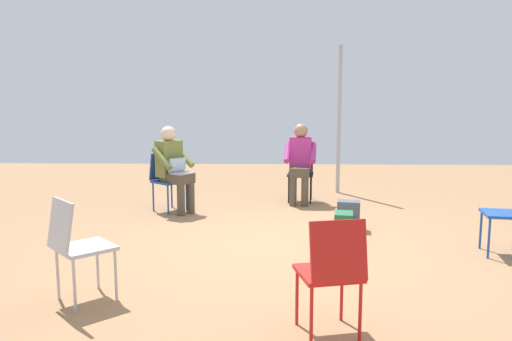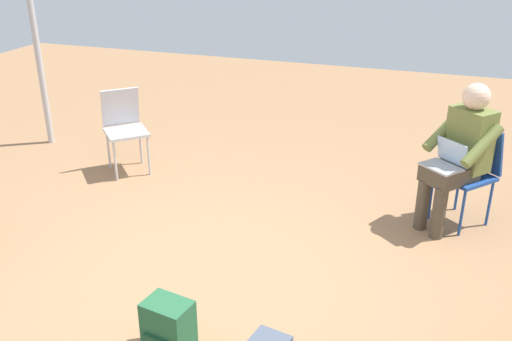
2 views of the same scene
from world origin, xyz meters
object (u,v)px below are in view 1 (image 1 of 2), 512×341
Objects in this scene: chair_north at (512,209)px; chair_west at (301,170)px; person_with_laptop at (173,165)px; chair_southeast at (76,242)px; chair_southwest at (166,177)px; backpack_near_laptop_user at (348,217)px; chair_east at (332,268)px; person_in_magenta at (300,159)px; backpack_by_empty_chair at (343,230)px.

chair_west is (-2.78, -2.02, 0.00)m from chair_north.
chair_west is 0.69× the size of person_with_laptop.
person_with_laptop reaches higher than chair_southeast.
chair_southwest is 2.36× the size of backpack_near_laptop_user.
chair_west and chair_southeast have the same top height.
person_with_laptop is at bearing 102.39° from chair_east.
chair_north is 0.69× the size of person_in_magenta.
chair_southeast is (4.12, -2.03, 0.00)m from chair_west.
chair_east is (1.90, -2.09, 0.00)m from chair_north.
chair_west is 1.00× the size of chair_southwest.
backpack_by_empty_chair is (1.67, 2.34, -0.34)m from chair_southwest.
backpack_near_laptop_user is 1.00× the size of backpack_by_empty_chair.
person_in_magenta reaches higher than chair_southwest.
chair_west reaches higher than backpack_by_empty_chair.
backpack_by_empty_chair is (-1.69, 2.37, -0.34)m from chair_southeast.
chair_north is at bearing 78.19° from backpack_by_empty_chair.
chair_west is 2.15m from chair_southwest.
chair_north is 4.27m from chair_southeast.
chair_north is 1.00× the size of chair_east.
person_in_magenta is at bearing 146.76° from chair_southwest.
backpack_near_laptop_user is (1.61, 0.51, -0.54)m from person_in_magenta.
chair_west is 1.00× the size of chair_southeast.
chair_southeast reaches higher than backpack_by_empty_chair.
person_with_laptop reaches higher than backpack_near_laptop_user.
backpack_by_empty_chair is (-2.25, 0.41, -0.34)m from chair_east.
chair_north is 3.43m from chair_west.
chair_southeast is 0.69× the size of person_with_laptop.
chair_west is at bearing 150.86° from chair_southwest.
chair_west is 0.26m from person_in_magenta.
backpack_near_laptop_user is at bearing 108.05° from chair_southwest.
chair_north is 2.36× the size of backpack_by_empty_chair.
chair_east is at bearing -11.13° from backpack_near_laptop_user.
backpack_near_laptop_user is (0.90, 2.37, -0.53)m from person_with_laptop.
chair_southeast is 2.36× the size of backpack_by_empty_chair.
person_in_magenta reaches higher than chair_east.
chair_west and chair_east have the same top height.
backpack_near_laptop_user is (-1.01, -1.52, -0.34)m from chair_north.
chair_southeast is at bearing -47.13° from backpack_near_laptop_user.
chair_north is 1.00× the size of chair_southeast.
chair_west is 1.87m from backpack_near_laptop_user.
chair_southwest is at bearing 23.19° from person_in_magenta.
person_with_laptop reaches higher than chair_southwest.
chair_north is 4.34m from person_with_laptop.
chair_north reaches higher than backpack_near_laptop_user.
chair_west is at bearing -172.10° from backpack_by_empty_chair.
chair_southwest is at bearing -125.42° from backpack_by_empty_chair.
chair_east is 2.36× the size of backpack_near_laptop_user.
chair_southeast is (1.34, -4.05, 0.00)m from chair_north.
chair_north is at bearing 64.88° from chair_southeast.
backpack_near_laptop_user and backpack_by_empty_chair have the same top height.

